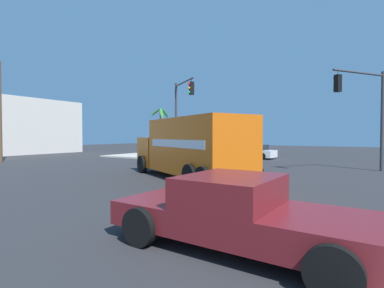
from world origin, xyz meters
name	(u,v)px	position (x,y,z in m)	size (l,w,h in m)	color
ground_plane	(222,177)	(0.00, 0.00, 0.00)	(100.00, 100.00, 0.00)	#2B2B2D
sidewalk_corner_far	(170,155)	(11.56, 11.56, 0.07)	(10.08, 10.08, 0.14)	#B2ADA0
delivery_truck	(190,148)	(-1.62, 0.99, 1.55)	(6.37, 8.48, 2.99)	orange
traffic_light_primary	(181,109)	(6.12, 6.60, 4.37)	(2.51, 3.26, 6.50)	#38383D
traffic_light_secondary	(368,105)	(6.11, -6.53, 3.96)	(3.44, 2.58, 6.03)	#38383D
pickup_maroon	(240,210)	(-8.72, -4.42, 0.73)	(2.46, 5.29, 1.38)	maroon
sedan_white	(252,152)	(12.67, 2.76, 0.63)	(2.35, 4.45, 1.31)	white
vending_machine_red	(167,145)	(12.93, 12.89, 1.07)	(1.17, 1.13, 1.85)	#0F38B2
vending_machine_blue	(190,146)	(13.31, 10.06, 1.07)	(1.14, 1.17, 1.85)	yellow
palm_tree_far	(161,123)	(12.73, 13.62, 3.58)	(2.65, 2.95, 5.20)	#7A6647
utility_pole	(0,110)	(-1.72, 18.85, 4.21)	(1.22, 1.96, 8.13)	brown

